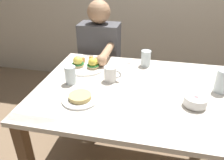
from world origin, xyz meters
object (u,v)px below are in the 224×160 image
at_px(water_glass_far, 221,82).
at_px(dining_table, 136,103).
at_px(coffee_mug, 111,73).
at_px(side_plate, 80,98).
at_px(diner_person, 100,58).
at_px(eggs_benedict_plate, 86,65).
at_px(water_glass_near, 146,59).
at_px(water_glass_extra, 71,76).
at_px(fruit_bowl, 195,101).
at_px(fork, 123,64).

bearing_deg(water_glass_far, dining_table, -171.91).
relative_size(coffee_mug, side_plate, 0.56).
xyz_separation_m(dining_table, diner_person, (-0.40, 0.60, 0.02)).
height_order(dining_table, eggs_benedict_plate, eggs_benedict_plate).
bearing_deg(water_glass_near, water_glass_far, -30.79).
bearing_deg(water_glass_near, side_plate, -120.48).
bearing_deg(dining_table, coffee_mug, 160.20).
distance_m(eggs_benedict_plate, water_glass_near, 0.43).
bearing_deg(coffee_mug, water_glass_extra, -160.18).
bearing_deg(fruit_bowl, dining_table, 160.20).
xyz_separation_m(eggs_benedict_plate, water_glass_far, (0.86, -0.14, 0.04)).
bearing_deg(fruit_bowl, side_plate, -172.70).
relative_size(water_glass_near, side_plate, 0.57).
xyz_separation_m(fruit_bowl, coffee_mug, (-0.49, 0.18, 0.02)).
bearing_deg(water_glass_extra, dining_table, 2.90).
height_order(water_glass_extra, diner_person, diner_person).
bearing_deg(water_glass_near, fruit_bowl, -56.68).
bearing_deg(coffee_mug, water_glass_near, 54.32).
bearing_deg(water_glass_far, diner_person, 148.41).
bearing_deg(eggs_benedict_plate, fork, 25.86).
distance_m(eggs_benedict_plate, fruit_bowl, 0.77).
bearing_deg(water_glass_extra, water_glass_near, 39.71).
height_order(side_plate, diner_person, diner_person).
bearing_deg(fruit_bowl, fork, 136.02).
bearing_deg(side_plate, coffee_mug, 65.78).
height_order(dining_table, side_plate, side_plate).
height_order(eggs_benedict_plate, water_glass_near, water_glass_near).
relative_size(water_glass_far, diner_person, 0.12).
bearing_deg(fork, water_glass_extra, -128.28).
relative_size(side_plate, diner_person, 0.18).
bearing_deg(dining_table, water_glass_extra, -177.10).
height_order(water_glass_far, water_glass_extra, water_glass_far).
bearing_deg(fork, diner_person, 133.02).
distance_m(eggs_benedict_plate, coffee_mug, 0.25).
height_order(fork, water_glass_near, water_glass_near).
bearing_deg(dining_table, side_plate, -146.70).
xyz_separation_m(water_glass_far, water_glass_extra, (-0.88, -0.09, -0.01)).
distance_m(dining_table, eggs_benedict_plate, 0.46).
relative_size(water_glass_near, diner_person, 0.10).
xyz_separation_m(water_glass_extra, diner_person, (0.01, 0.62, -0.14)).
height_order(dining_table, water_glass_extra, water_glass_extra).
xyz_separation_m(fruit_bowl, side_plate, (-0.61, -0.08, -0.02)).
xyz_separation_m(fruit_bowl, fork, (-0.45, 0.44, -0.03)).
height_order(fork, side_plate, side_plate).
xyz_separation_m(dining_table, water_glass_extra, (-0.41, -0.02, 0.16)).
bearing_deg(side_plate, water_glass_far, 18.71).
bearing_deg(water_glass_far, water_glass_near, 149.21).
relative_size(coffee_mug, water_glass_near, 0.98).
xyz_separation_m(coffee_mug, water_glass_near, (0.20, 0.27, -0.00)).
bearing_deg(eggs_benedict_plate, side_plate, -76.44).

